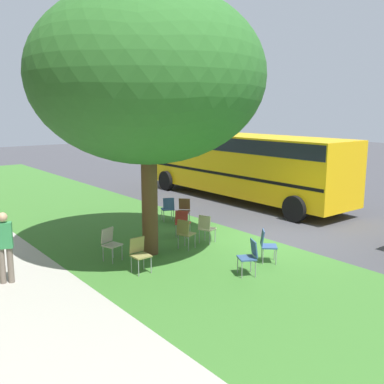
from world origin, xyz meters
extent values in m
plane|color=#424247|center=(0.00, 0.00, 0.00)|extent=(80.00, 80.00, 0.00)
cube|color=#3D752D|center=(0.00, 3.20, 0.00)|extent=(48.00, 6.00, 0.01)
cube|color=#ADA89E|center=(0.00, 7.60, 0.00)|extent=(48.00, 2.80, 0.01)
cylinder|color=brown|center=(1.13, 3.82, 1.67)|extent=(0.44, 0.44, 3.35)
ellipsoid|color=#2D6B28|center=(1.13, 3.82, 4.83)|extent=(6.18, 6.18, 4.57)
cube|color=olive|center=(0.87, 2.75, 0.44)|extent=(0.52, 0.51, 0.04)
cube|color=olive|center=(0.81, 2.92, 0.68)|extent=(0.41, 0.21, 0.40)
cylinder|color=gray|center=(0.75, 2.53, 0.21)|extent=(0.02, 0.02, 0.42)
cylinder|color=gray|center=(1.09, 2.64, 0.21)|extent=(0.02, 0.02, 0.42)
cylinder|color=gray|center=(0.64, 2.85, 0.21)|extent=(0.02, 0.02, 0.42)
cylinder|color=gray|center=(0.99, 2.96, 0.21)|extent=(0.02, 0.02, 0.42)
cube|color=brown|center=(3.14, 1.13, 0.44)|extent=(0.58, 0.58, 0.04)
cube|color=brown|center=(3.27, 1.00, 0.68)|extent=(0.35, 0.33, 0.40)
cylinder|color=gray|center=(3.16, 1.38, 0.21)|extent=(0.02, 0.02, 0.42)
cylinder|color=gray|center=(2.90, 1.13, 0.21)|extent=(0.02, 0.02, 0.42)
cylinder|color=gray|center=(3.39, 1.13, 0.21)|extent=(0.02, 0.02, 0.42)
cylinder|color=gray|center=(3.13, 0.88, 0.21)|extent=(0.02, 0.02, 0.42)
cube|color=#335184|center=(-1.41, 1.76, 0.44)|extent=(0.58, 0.58, 0.04)
cube|color=#335184|center=(-1.29, 1.89, 0.68)|extent=(0.35, 0.33, 0.40)
cylinder|color=gray|center=(-1.66, 1.76, 0.21)|extent=(0.02, 0.02, 0.42)
cylinder|color=gray|center=(-1.39, 1.51, 0.21)|extent=(0.02, 0.02, 0.42)
cylinder|color=gray|center=(-1.43, 2.01, 0.21)|extent=(0.02, 0.02, 0.42)
cylinder|color=gray|center=(-1.17, 1.77, 0.21)|extent=(0.02, 0.02, 0.42)
cube|color=#ADA393|center=(1.25, 4.95, 0.44)|extent=(0.50, 0.52, 0.04)
cube|color=#ADA393|center=(1.42, 5.00, 0.68)|extent=(0.20, 0.41, 0.40)
cylinder|color=gray|center=(1.03, 5.07, 0.21)|extent=(0.02, 0.02, 0.42)
cylinder|color=gray|center=(1.13, 4.73, 0.21)|extent=(0.02, 0.02, 0.42)
cylinder|color=gray|center=(1.36, 5.17, 0.21)|extent=(0.02, 0.02, 0.42)
cylinder|color=gray|center=(1.46, 4.82, 0.21)|extent=(0.02, 0.02, 0.42)
cube|color=#335184|center=(-1.70, 2.88, 0.44)|extent=(0.56, 0.55, 0.04)
cube|color=#335184|center=(-1.79, 2.72, 0.68)|extent=(0.39, 0.26, 0.40)
cylinder|color=gray|center=(-1.46, 2.95, 0.21)|extent=(0.02, 0.02, 0.42)
cylinder|color=gray|center=(-1.78, 3.12, 0.21)|extent=(0.02, 0.02, 0.42)
cylinder|color=gray|center=(-1.62, 2.65, 0.21)|extent=(0.02, 0.02, 0.42)
cylinder|color=gray|center=(-1.94, 2.82, 0.21)|extent=(0.02, 0.02, 0.42)
cube|color=#335184|center=(3.83, 1.33, 0.44)|extent=(0.53, 0.54, 0.04)
cube|color=#335184|center=(3.67, 1.40, 0.68)|extent=(0.23, 0.40, 0.40)
cylinder|color=gray|center=(3.92, 1.10, 0.21)|extent=(0.02, 0.02, 0.42)
cylinder|color=gray|center=(4.06, 1.43, 0.21)|extent=(0.02, 0.02, 0.42)
cylinder|color=gray|center=(3.61, 1.22, 0.21)|extent=(0.02, 0.02, 0.42)
cylinder|color=gray|center=(3.74, 1.56, 0.21)|extent=(0.02, 0.02, 0.42)
cube|color=beige|center=(0.91, 1.92, 0.44)|extent=(0.53, 0.52, 0.04)
cube|color=beige|center=(0.85, 2.09, 0.68)|extent=(0.40, 0.22, 0.40)
cylinder|color=gray|center=(0.80, 1.70, 0.21)|extent=(0.02, 0.02, 0.42)
cylinder|color=gray|center=(1.14, 1.83, 0.21)|extent=(0.02, 0.02, 0.42)
cylinder|color=gray|center=(0.68, 2.02, 0.21)|extent=(0.02, 0.02, 0.42)
cylinder|color=gray|center=(1.02, 2.15, 0.21)|extent=(0.02, 0.02, 0.42)
cube|color=olive|center=(0.02, 4.82, 0.44)|extent=(0.40, 0.42, 0.04)
cube|color=olive|center=(0.20, 4.82, 0.68)|extent=(0.09, 0.40, 0.40)
cylinder|color=gray|center=(-0.15, 5.00, 0.21)|extent=(0.02, 0.02, 0.42)
cylinder|color=gray|center=(-0.15, 4.64, 0.21)|extent=(0.02, 0.02, 0.42)
cylinder|color=gray|center=(0.19, 5.00, 0.21)|extent=(0.02, 0.02, 0.42)
cylinder|color=gray|center=(0.19, 4.64, 0.21)|extent=(0.02, 0.02, 0.42)
cube|color=#B7332D|center=(1.88, 2.11, 0.44)|extent=(0.57, 0.57, 0.04)
cube|color=#B7332D|center=(1.78, 2.25, 0.68)|extent=(0.37, 0.30, 0.40)
cylinder|color=gray|center=(1.84, 1.86, 0.21)|extent=(0.02, 0.02, 0.42)
cylinder|color=gray|center=(2.13, 2.07, 0.21)|extent=(0.02, 0.02, 0.42)
cylinder|color=gray|center=(1.64, 2.14, 0.21)|extent=(0.02, 0.02, 0.42)
cylinder|color=gray|center=(1.93, 2.35, 0.21)|extent=(0.02, 0.02, 0.42)
cube|color=yellow|center=(4.89, -3.42, 1.63)|extent=(10.40, 2.44, 2.50)
cube|color=black|center=(4.89, -3.42, 1.28)|extent=(10.30, 2.46, 0.12)
cube|color=black|center=(4.89, -3.42, 2.53)|extent=(10.30, 2.46, 0.56)
cylinder|color=black|center=(8.89, -2.16, 0.48)|extent=(0.96, 0.28, 0.96)
cylinder|color=black|center=(8.89, -4.68, 0.48)|extent=(0.96, 0.28, 0.96)
cylinder|color=black|center=(0.89, -2.16, 0.48)|extent=(0.96, 0.28, 0.96)
cylinder|color=black|center=(0.89, -4.68, 0.48)|extent=(0.96, 0.28, 0.96)
cylinder|color=#726659|center=(1.38, 7.52, 0.42)|extent=(0.14, 0.14, 0.85)
cylinder|color=#726659|center=(1.45, 7.69, 0.42)|extent=(0.14, 0.14, 0.85)
cube|color=#338C4C|center=(1.41, 7.61, 1.15)|extent=(0.32, 0.41, 0.60)
sphere|color=tan|center=(1.41, 7.61, 1.58)|extent=(0.22, 0.22, 0.22)
camera|label=1|loc=(-8.90, 10.26, 4.01)|focal=41.33mm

